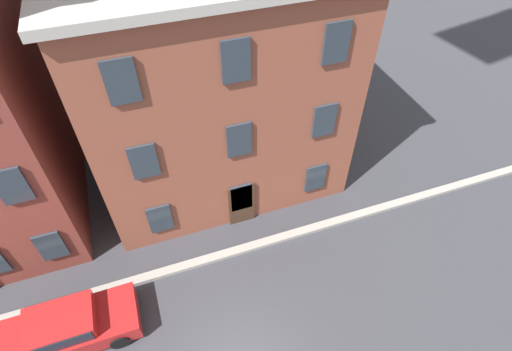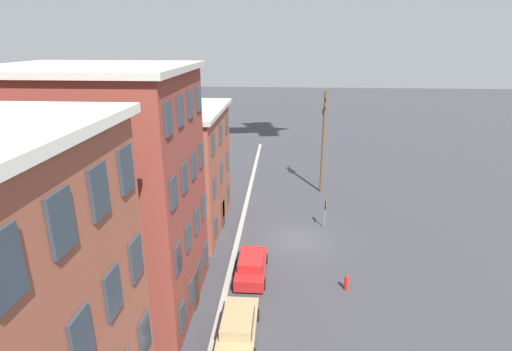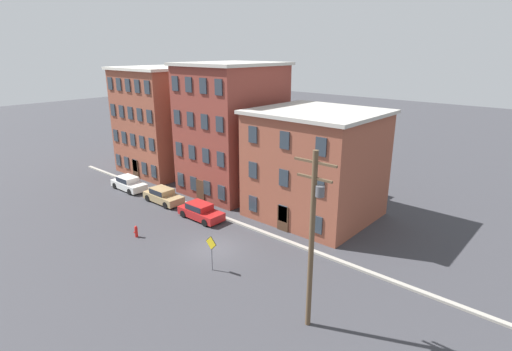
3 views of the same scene
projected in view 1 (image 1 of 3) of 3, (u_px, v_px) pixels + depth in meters
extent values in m
cube|color=#9E998E|center=(204.00, 260.00, 15.82)|extent=(56.00, 0.36, 0.16)
cube|color=#2D3842|center=(51.00, 246.00, 14.47)|extent=(0.90, 0.10, 1.40)
cube|color=#2D3842|center=(12.00, 186.00, 12.13)|extent=(0.90, 0.10, 1.40)
cube|color=brown|center=(206.00, 73.00, 16.97)|extent=(9.92, 9.10, 9.23)
cube|color=#2D3842|center=(160.00, 219.00, 15.42)|extent=(0.90, 0.10, 1.40)
cube|color=#2D3842|center=(144.00, 162.00, 13.20)|extent=(0.90, 0.10, 1.40)
cube|color=#2D3842|center=(121.00, 82.00, 10.98)|extent=(0.90, 0.10, 1.40)
cube|color=#2D3842|center=(241.00, 197.00, 16.18)|extent=(0.90, 0.10, 1.40)
cube|color=#2D3842|center=(239.00, 140.00, 13.96)|extent=(0.90, 0.10, 1.40)
cube|color=#2D3842|center=(236.00, 61.00, 11.74)|extent=(0.90, 0.10, 1.40)
cube|color=#2D3842|center=(315.00, 178.00, 16.94)|extent=(0.90, 0.10, 1.40)
cube|color=#2D3842|center=(324.00, 121.00, 14.71)|extent=(0.90, 0.10, 1.40)
cube|color=#2D3842|center=(337.00, 43.00, 12.49)|extent=(0.90, 0.10, 1.40)
cube|color=#472D1E|center=(242.00, 204.00, 16.50)|extent=(1.10, 0.10, 2.20)
cube|color=#B21E1E|center=(72.00, 329.00, 13.46)|extent=(4.40, 1.80, 0.70)
cube|color=#B21E1E|center=(59.00, 323.00, 12.96)|extent=(2.20, 1.51, 0.55)
cube|color=#1E232D|center=(59.00, 323.00, 12.96)|extent=(2.02, 1.58, 0.48)
cylinder|color=black|center=(115.00, 296.00, 14.49)|extent=(0.66, 0.22, 0.66)
cylinder|color=black|center=(120.00, 341.00, 13.38)|extent=(0.66, 0.22, 0.66)
cylinder|color=black|center=(30.00, 322.00, 13.83)|extent=(0.66, 0.22, 0.66)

